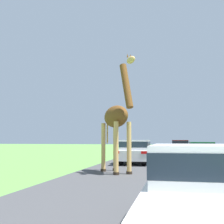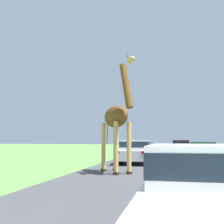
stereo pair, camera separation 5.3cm
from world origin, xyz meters
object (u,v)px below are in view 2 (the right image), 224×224
(giraffe_near_road, at_px, (117,119))
(car_queue_right, at_px, (181,147))
(car_far_ahead, at_px, (202,150))
(car_queue_left, at_px, (136,151))
(car_lead_maroon, at_px, (204,187))

(giraffe_near_road, bearing_deg, car_queue_right, -137.34)
(giraffe_near_road, relative_size, car_queue_right, 1.24)
(car_queue_right, xyz_separation_m, car_far_ahead, (1.26, -8.27, -0.05))
(giraffe_near_road, xyz_separation_m, car_queue_left, (0.14, 5.21, -1.62))
(car_far_ahead, bearing_deg, car_lead_maroon, -95.25)
(car_lead_maroon, relative_size, car_queue_left, 1.10)
(car_queue_left, distance_m, car_far_ahead, 5.37)
(car_queue_left, bearing_deg, car_queue_right, 75.37)
(giraffe_near_road, distance_m, car_lead_maroon, 8.44)
(car_queue_right, bearing_deg, car_far_ahead, -81.31)
(car_lead_maroon, height_order, car_queue_left, car_queue_left)
(giraffe_near_road, relative_size, car_lead_maroon, 1.05)
(car_queue_right, relative_size, car_far_ahead, 0.84)
(car_queue_left, relative_size, car_far_ahead, 0.90)
(car_lead_maroon, xyz_separation_m, car_far_ahead, (1.49, 16.22, -0.06))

